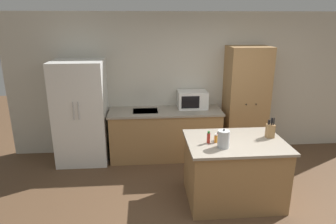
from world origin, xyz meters
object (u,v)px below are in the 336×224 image
spice_bottle_short_red (216,138)px  pantry_cabinet (245,102)px  microwave (192,100)px  spice_bottle_tall_dark (218,136)px  knife_block (270,130)px  kettle (224,139)px  spice_bottle_amber_oil (209,138)px  refrigerator (81,113)px

spice_bottle_short_red → pantry_cabinet: bearing=59.2°
microwave → spice_bottle_tall_dark: (0.12, -1.52, -0.11)m
knife_block → spice_bottle_tall_dark: knife_block is taller
knife_block → spice_bottle_short_red: knife_block is taller
microwave → knife_block: 1.72m
spice_bottle_short_red → microwave: bearing=92.2°
knife_block → spice_bottle_tall_dark: size_ratio=2.62×
knife_block → kettle: size_ratio=1.15×
spice_bottle_tall_dark → spice_bottle_amber_oil: 0.19m
microwave → spice_bottle_short_red: microwave is taller
refrigerator → spice_bottle_amber_oil: 2.44m
pantry_cabinet → knife_block: pantry_cabinet is taller
spice_bottle_amber_oil → kettle: (0.16, -0.15, 0.04)m
spice_bottle_amber_oil → microwave: bearing=88.5°
spice_bottle_amber_oil → kettle: 0.22m
pantry_cabinet → microwave: bearing=175.4°
knife_block → spice_bottle_short_red: size_ratio=2.41×
refrigerator → pantry_cabinet: pantry_cabinet is taller
pantry_cabinet → spice_bottle_short_red: 1.78m
spice_bottle_tall_dark → refrigerator: bearing=146.8°
spice_bottle_amber_oil → kettle: kettle is taller
microwave → spice_bottle_tall_dark: 1.53m
spice_bottle_tall_dark → kettle: 0.26m
microwave → spice_bottle_amber_oil: (-0.04, -1.62, -0.09)m
refrigerator → microwave: bearing=4.3°
refrigerator → kettle: bearing=-37.7°
pantry_cabinet → knife_block: bearing=-95.0°
refrigerator → knife_block: size_ratio=6.26×
microwave → knife_block: microwave is taller
spice_bottle_short_red → kettle: bearing=-71.0°
kettle → refrigerator: bearing=142.3°
spice_bottle_amber_oil → kettle: bearing=-43.7°
refrigerator → microwave: size_ratio=3.40×
pantry_cabinet → kettle: bearing=-116.8°
refrigerator → knife_block: refrigerator is taller
spice_bottle_amber_oil → spice_bottle_tall_dark: bearing=32.4°
pantry_cabinet → kettle: (-0.86, -1.70, 0.00)m
pantry_cabinet → spice_bottle_amber_oil: (-1.02, -1.54, -0.04)m
pantry_cabinet → microwave: 0.98m
microwave → spice_bottle_short_red: 1.62m
spice_bottle_tall_dark → spice_bottle_short_red: bearing=-122.1°
pantry_cabinet → spice_bottle_short_red: bearing=-120.8°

